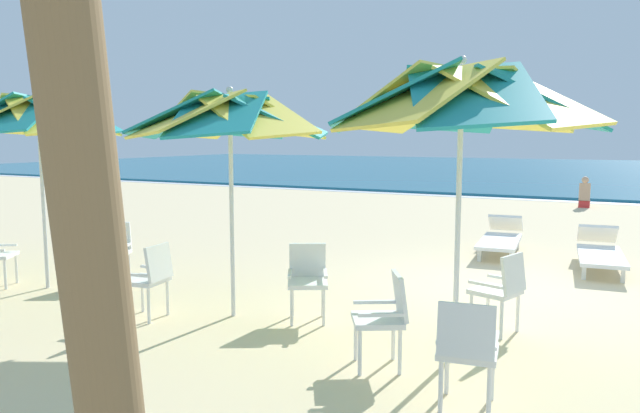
# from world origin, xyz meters

# --- Properties ---
(ground_plane) EXTENTS (80.00, 80.00, 0.00)m
(ground_plane) POSITION_xyz_m (0.00, 0.00, 0.00)
(ground_plane) COLOR beige
(sea) EXTENTS (80.00, 36.00, 0.10)m
(sea) POSITION_xyz_m (0.00, 30.89, 0.05)
(sea) COLOR #19607F
(sea) RESTS_ON ground
(surf_foam) EXTENTS (80.00, 0.70, 0.01)m
(surf_foam) POSITION_xyz_m (0.00, 12.59, 0.01)
(surf_foam) COLOR white
(surf_foam) RESTS_ON ground
(beach_umbrella_0) EXTENTS (2.55, 2.55, 2.80)m
(beach_umbrella_0) POSITION_xyz_m (-0.07, -2.63, 2.40)
(beach_umbrella_0) COLOR silver
(beach_umbrella_0) RESTS_ON ground
(plastic_chair_0) EXTENTS (0.58, 0.55, 0.87)m
(plastic_chair_0) POSITION_xyz_m (0.18, -1.73, 0.50)
(plastic_chair_0) COLOR white
(plastic_chair_0) RESTS_ON ground
(plastic_chair_1) EXTENTS (0.49, 0.52, 0.87)m
(plastic_chair_1) POSITION_xyz_m (0.29, -3.68, 0.50)
(plastic_chair_1) COLOR white
(plastic_chair_1) RESTS_ON ground
(plastic_chair_2) EXTENTS (0.62, 0.60, 0.87)m
(plastic_chair_2) POSITION_xyz_m (-0.57, -3.17, 0.50)
(plastic_chair_2) COLOR white
(plastic_chair_2) RESTS_ON ground
(beach_umbrella_1) EXTENTS (2.33, 2.33, 2.64)m
(beach_umbrella_1) POSITION_xyz_m (-2.70, -2.52, 2.29)
(beach_umbrella_1) COLOR silver
(beach_umbrella_1) RESTS_ON ground
(plastic_chair_3) EXTENTS (0.60, 0.62, 0.87)m
(plastic_chair_3) POSITION_xyz_m (-1.87, -2.23, 0.50)
(plastic_chair_3) COLOR white
(plastic_chair_3) RESTS_ON ground
(plastic_chair_4) EXTENTS (0.51, 0.49, 0.87)m
(plastic_chair_4) POSITION_xyz_m (-3.49, -3.03, 0.50)
(plastic_chair_4) COLOR white
(plastic_chair_4) RESTS_ON ground
(beach_umbrella_2) EXTENTS (2.17, 2.17, 2.72)m
(beach_umbrella_2) POSITION_xyz_m (-5.74, -2.63, 2.33)
(beach_umbrella_2) COLOR silver
(beach_umbrella_2) RESTS_ON ground
(plastic_chair_6) EXTENTS (0.60, 0.61, 0.87)m
(plastic_chair_6) POSITION_xyz_m (-5.13, -2.00, 0.50)
(plastic_chair_6) COLOR white
(plastic_chair_6) RESTS_ON ground
(sun_lounger_0) EXTENTS (0.82, 2.19, 0.62)m
(sun_lounger_0) POSITION_xyz_m (1.01, 2.15, 0.28)
(sun_lounger_0) COLOR white
(sun_lounger_0) RESTS_ON ground
(sun_lounger_1) EXTENTS (0.79, 2.19, 0.62)m
(sun_lounger_1) POSITION_xyz_m (-0.62, 2.74, 0.28)
(sun_lounger_1) COLOR white
(sun_lounger_1) RESTS_ON ground
(beachgoer_seated) EXTENTS (0.30, 0.93, 0.92)m
(beachgoer_seated) POSITION_xyz_m (0.29, 11.15, 0.29)
(beachgoer_seated) COLOR red
(beachgoer_seated) RESTS_ON ground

